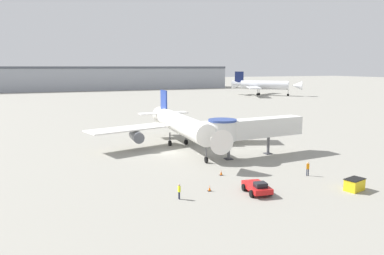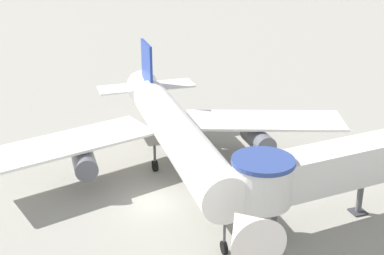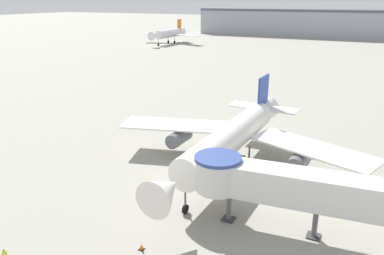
{
  "view_description": "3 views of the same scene",
  "coord_description": "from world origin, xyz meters",
  "views": [
    {
      "loc": [
        -18.37,
        -54.84,
        13.45
      ],
      "look_at": [
        2.08,
        -3.95,
        4.54
      ],
      "focal_mm": 35.0,
      "sensor_mm": 36.0,
      "label": 1
    },
    {
      "loc": [
        -8.71,
        -34.62,
        20.5
      ],
      "look_at": [
        3.83,
        1.84,
        4.93
      ],
      "focal_mm": 50.0,
      "sensor_mm": 36.0,
      "label": 2
    },
    {
      "loc": [
        16.48,
        -34.65,
        18.84
      ],
      "look_at": [
        -2.0,
        3.04,
        4.32
      ],
      "focal_mm": 35.0,
      "sensor_mm": 36.0,
      "label": 3
    }
  ],
  "objects": [
    {
      "name": "ground_crew_marshaller",
      "position": [
        -5.88,
        -20.23,
        0.93
      ],
      "size": [
        0.23,
        0.33,
        1.62
      ],
      "rotation": [
        0.0,
        0.0,
        4.87
      ],
      "color": "#1E2338",
      "rests_on": "ground_plane"
    },
    {
      "name": "background_jet_navy_tail",
      "position": [
        79.71,
        98.56,
        4.91
      ],
      "size": [
        28.85,
        29.2,
        11.23
      ],
      "rotation": [
        0.0,
        0.0,
        0.83
      ],
      "color": "silver",
      "rests_on": "ground_plane"
    },
    {
      "name": "ground_plane",
      "position": [
        0.0,
        0.0,
        0.0
      ],
      "size": [
        800.0,
        800.0,
        0.0
      ],
      "primitive_type": "plane",
      "color": "gray"
    },
    {
      "name": "ground_crew_wing_walker",
      "position": [
        11.87,
        -18.32,
        1.03
      ],
      "size": [
        0.39,
        0.35,
        1.78
      ],
      "rotation": [
        0.0,
        0.0,
        2.55
      ],
      "color": "#1E2338",
      "rests_on": "ground_plane"
    },
    {
      "name": "pushback_tug_red",
      "position": [
        2.51,
        -21.67,
        0.69
      ],
      "size": [
        2.75,
        4.09,
        1.45
      ],
      "rotation": [
        0.0,
        0.0,
        -0.13
      ],
      "color": "red",
      "rests_on": "ground_plane"
    },
    {
      "name": "jet_bridge",
      "position": [
        10.29,
        -6.72,
        4.33
      ],
      "size": [
        16.2,
        4.72,
        6.01
      ],
      "rotation": [
        0.0,
        0.0,
        0.1
      ],
      "color": "silver",
      "rests_on": "ground_plane"
    },
    {
      "name": "traffic_cone_apron_front",
      "position": [
        -1.92,
        -19.08,
        0.32
      ],
      "size": [
        0.4,
        0.4,
        0.67
      ],
      "color": "black",
      "rests_on": "ground_plane"
    },
    {
      "name": "terminal_building",
      "position": [
        8.62,
        175.0,
        6.86
      ],
      "size": [
        167.31,
        24.24,
        13.7
      ],
      "color": "#999EA8",
      "rests_on": "ground_plane"
    },
    {
      "name": "main_airplane",
      "position": [
        3.04,
        3.26,
        3.84
      ],
      "size": [
        31.77,
        29.84,
        9.04
      ],
      "rotation": [
        0.0,
        0.0,
        -0.03
      ],
      "color": "white",
      "rests_on": "ground_plane"
    },
    {
      "name": "service_container_yellow",
      "position": [
        12.94,
        -24.83,
        0.68
      ],
      "size": [
        2.57,
        2.01,
        1.34
      ],
      "rotation": [
        0.0,
        0.0,
        0.27
      ],
      "color": "yellow",
      "rests_on": "ground_plane"
    },
    {
      "name": "traffic_cone_near_nose",
      "position": [
        1.94,
        -14.1,
        0.33
      ],
      "size": [
        0.42,
        0.42,
        0.7
      ],
      "color": "black",
      "rests_on": "ground_plane"
    }
  ]
}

